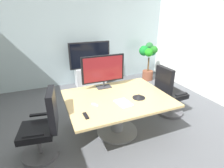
{
  "coord_description": "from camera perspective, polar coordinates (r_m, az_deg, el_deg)",
  "views": [
    {
      "loc": [
        -1.01,
        -2.31,
        2.11
      ],
      "look_at": [
        0.13,
        0.45,
        0.87
      ],
      "focal_mm": 28.31,
      "sensor_mm": 36.0,
      "label": 1
    }
  ],
  "objects": [
    {
      "name": "ground_plane",
      "position": [
        3.29,
        0.91,
        -17.38
      ],
      "size": [
        6.92,
        6.92,
        0.0
      ],
      "primitive_type": "plane",
      "color": "#515459"
    },
    {
      "name": "wall_back_glass_partition",
      "position": [
        5.41,
        -11.92,
        15.33
      ],
      "size": [
        5.84,
        0.1,
        2.95
      ],
      "primitive_type": "cube",
      "color": "#9EB2B7",
      "rests_on": "ground"
    },
    {
      "name": "conference_table",
      "position": [
        3.17,
        1.74,
        -7.08
      ],
      "size": [
        1.75,
        1.34,
        0.72
      ],
      "color": "tan",
      "rests_on": "ground"
    },
    {
      "name": "office_chair_left",
      "position": [
        2.92,
        -21.31,
        -13.73
      ],
      "size": [
        0.63,
        0.61,
        1.09
      ],
      "rotation": [
        0.0,
        0.0,
        -1.73
      ],
      "color": "#4C4C51",
      "rests_on": "ground"
    },
    {
      "name": "office_chair_right",
      "position": [
        3.94,
        17.83,
        -3.46
      ],
      "size": [
        0.6,
        0.58,
        1.09
      ],
      "rotation": [
        0.0,
        0.0,
        1.6
      ],
      "color": "#4C4C51",
      "rests_on": "ground"
    },
    {
      "name": "tv_monitor",
      "position": [
        3.35,
        -2.84,
        4.63
      ],
      "size": [
        0.84,
        0.18,
        0.64
      ],
      "color": "#333338",
      "rests_on": "conference_table"
    },
    {
      "name": "wall_display_unit",
      "position": [
        5.36,
        -6.98,
        4.21
      ],
      "size": [
        1.2,
        0.36,
        1.31
      ],
      "color": "#B7BABC",
      "rests_on": "ground"
    },
    {
      "name": "potted_plant",
      "position": [
        5.78,
        11.56,
        8.27
      ],
      "size": [
        0.52,
        0.53,
        1.19
      ],
      "color": "brown",
      "rests_on": "ground"
    },
    {
      "name": "conference_phone",
      "position": [
        3.08,
        8.66,
        -3.93
      ],
      "size": [
        0.22,
        0.22,
        0.07
      ],
      "color": "black",
      "rests_on": "conference_table"
    },
    {
      "name": "remote_control",
      "position": [
        2.58,
        -8.47,
        -10.08
      ],
      "size": [
        0.05,
        0.17,
        0.02
      ],
      "primitive_type": "cube",
      "rotation": [
        0.0,
        0.0,
        0.03
      ],
      "color": "black",
      "rests_on": "conference_table"
    },
    {
      "name": "whiteboard_marker",
      "position": [
        2.84,
        -5.52,
        -6.65
      ],
      "size": [
        0.09,
        0.12,
        0.02
      ],
      "primitive_type": "cube",
      "rotation": [
        0.0,
        0.0,
        -0.98
      ],
      "color": "silver",
      "rests_on": "conference_table"
    },
    {
      "name": "paper_notepad",
      "position": [
        2.89,
        3.7,
        -6.1
      ],
      "size": [
        0.24,
        0.32,
        0.01
      ],
      "primitive_type": "cube",
      "rotation": [
        0.0,
        0.0,
        0.12
      ],
      "color": "white",
      "rests_on": "conference_table"
    }
  ]
}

